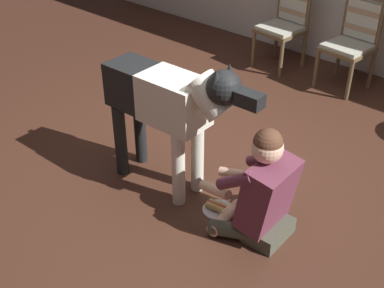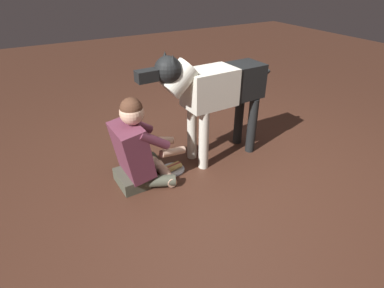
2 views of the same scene
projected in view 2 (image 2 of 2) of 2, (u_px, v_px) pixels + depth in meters
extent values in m
plane|color=#44261B|center=(225.00, 173.00, 3.09)|extent=(13.98, 13.98, 0.00)
cube|color=#484A3C|center=(131.00, 179.00, 2.91)|extent=(0.25, 0.35, 0.12)
cylinder|color=#484A3C|center=(141.00, 165.00, 3.09)|extent=(0.41, 0.28, 0.11)
cylinder|color=beige|center=(157.00, 165.00, 3.11)|extent=(0.13, 0.37, 0.09)
cylinder|color=#484A3C|center=(154.00, 181.00, 2.86)|extent=(0.41, 0.26, 0.11)
cylinder|color=beige|center=(165.00, 173.00, 2.99)|extent=(0.11, 0.36, 0.09)
cube|color=brown|center=(132.00, 150.00, 2.77)|extent=(0.30, 0.41, 0.52)
cylinder|color=brown|center=(138.00, 125.00, 2.90)|extent=(0.29, 0.09, 0.24)
cylinder|color=beige|center=(161.00, 140.00, 3.05)|extent=(0.28, 0.10, 0.12)
cylinder|color=brown|center=(154.00, 140.00, 2.64)|extent=(0.29, 0.09, 0.24)
cylinder|color=beige|center=(173.00, 152.00, 2.87)|extent=(0.28, 0.12, 0.12)
sphere|color=beige|center=(132.00, 113.00, 2.61)|extent=(0.21, 0.21, 0.21)
sphere|color=#553323|center=(131.00, 109.00, 2.59)|extent=(0.19, 0.19, 0.19)
cylinder|color=silver|center=(204.00, 141.00, 3.03)|extent=(0.10, 0.10, 0.61)
cylinder|color=silver|center=(192.00, 132.00, 3.20)|extent=(0.10, 0.10, 0.61)
cylinder|color=black|center=(252.00, 126.00, 3.31)|extent=(0.10, 0.10, 0.61)
cylinder|color=black|center=(239.00, 118.00, 3.48)|extent=(0.10, 0.10, 0.61)
cube|color=silver|center=(210.00, 88.00, 2.93)|extent=(0.50, 0.33, 0.36)
cube|color=black|center=(241.00, 81.00, 3.10)|extent=(0.43, 0.32, 0.34)
cylinder|color=silver|center=(179.00, 79.00, 2.71)|extent=(0.36, 0.23, 0.35)
sphere|color=black|center=(168.00, 70.00, 2.62)|extent=(0.24, 0.24, 0.24)
cube|color=black|center=(147.00, 76.00, 2.54)|extent=(0.18, 0.11, 0.09)
cone|color=black|center=(173.00, 61.00, 2.52)|extent=(0.09, 0.09, 0.11)
cone|color=black|center=(165.00, 57.00, 2.63)|extent=(0.09, 0.09, 0.11)
cylinder|color=black|center=(257.00, 81.00, 3.22)|extent=(0.32, 0.06, 0.21)
cylinder|color=silver|center=(173.00, 169.00, 3.14)|extent=(0.24, 0.24, 0.01)
cylinder|color=tan|center=(171.00, 166.00, 3.13)|extent=(0.18, 0.07, 0.05)
cylinder|color=tan|center=(174.00, 168.00, 3.11)|extent=(0.18, 0.07, 0.05)
cylinder|color=#9D3C31|center=(173.00, 166.00, 3.12)|extent=(0.19, 0.06, 0.04)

